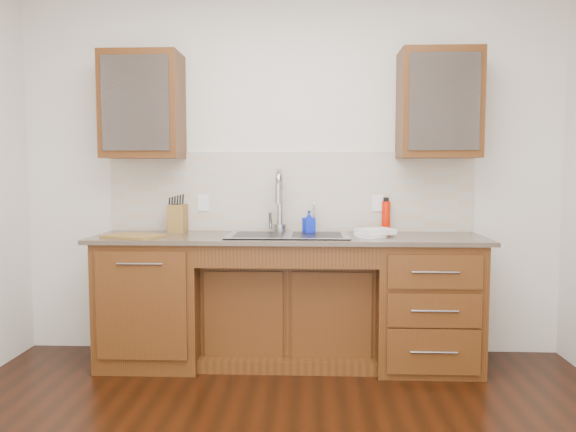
{
  "coord_description": "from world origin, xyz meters",
  "views": [
    {
      "loc": [
        0.17,
        -2.44,
        1.36
      ],
      "look_at": [
        0.0,
        1.4,
        1.05
      ],
      "focal_mm": 35.0,
      "sensor_mm": 36.0,
      "label": 1
    }
  ],
  "objects_px": {
    "soap_bottle": "(309,222)",
    "cutting_board": "(134,236)",
    "water_bottle": "(386,217)",
    "knife_block": "(178,218)",
    "plate": "(370,236)"
  },
  "relations": [
    {
      "from": "water_bottle",
      "to": "cutting_board",
      "type": "bearing_deg",
      "value": -167.47
    },
    {
      "from": "water_bottle",
      "to": "plate",
      "type": "bearing_deg",
      "value": -116.79
    },
    {
      "from": "knife_block",
      "to": "cutting_board",
      "type": "height_order",
      "value": "knife_block"
    },
    {
      "from": "soap_bottle",
      "to": "plate",
      "type": "bearing_deg",
      "value": -45.76
    },
    {
      "from": "plate",
      "to": "knife_block",
      "type": "distance_m",
      "value": 1.41
    },
    {
      "from": "cutting_board",
      "to": "knife_block",
      "type": "bearing_deg",
      "value": 55.78
    },
    {
      "from": "soap_bottle",
      "to": "knife_block",
      "type": "xyz_separation_m",
      "value": [
        -0.97,
        0.05,
        0.02
      ]
    },
    {
      "from": "plate",
      "to": "knife_block",
      "type": "bearing_deg",
      "value": 170.93
    },
    {
      "from": "water_bottle",
      "to": "knife_block",
      "type": "relative_size",
      "value": 1.11
    },
    {
      "from": "soap_bottle",
      "to": "water_bottle",
      "type": "relative_size",
      "value": 0.74
    },
    {
      "from": "plate",
      "to": "cutting_board",
      "type": "height_order",
      "value": "cutting_board"
    },
    {
      "from": "water_bottle",
      "to": "knife_block",
      "type": "distance_m",
      "value": 1.53
    },
    {
      "from": "water_bottle",
      "to": "plate",
      "type": "xyz_separation_m",
      "value": [
        -0.14,
        -0.28,
        -0.11
      ]
    },
    {
      "from": "soap_bottle",
      "to": "cutting_board",
      "type": "height_order",
      "value": "soap_bottle"
    },
    {
      "from": "plate",
      "to": "cutting_board",
      "type": "xyz_separation_m",
      "value": [
        -1.61,
        -0.11,
        0.0
      ]
    }
  ]
}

